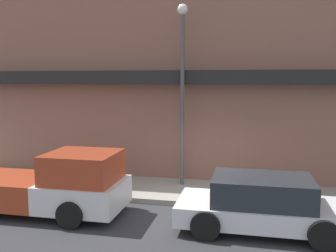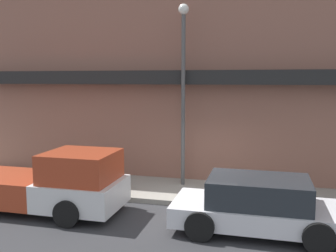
# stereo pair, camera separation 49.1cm
# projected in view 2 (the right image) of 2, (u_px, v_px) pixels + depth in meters

# --- Properties ---
(ground_plane) EXTENTS (80.00, 80.00, 0.00)m
(ground_plane) POSITION_uv_depth(u_px,v_px,m) (194.00, 208.00, 11.42)
(ground_plane) COLOR #2D2D30
(sidewalk) EXTENTS (36.00, 2.66, 0.16)m
(sidewalk) POSITION_uv_depth(u_px,v_px,m) (201.00, 193.00, 12.68)
(sidewalk) COLOR gray
(sidewalk) RESTS_ON ground
(building) EXTENTS (19.80, 3.80, 10.94)m
(building) POSITION_uv_depth(u_px,v_px,m) (215.00, 47.00, 14.75)
(building) COLOR brown
(building) RESTS_ON ground
(pickup_truck) EXTENTS (5.73, 2.16, 1.85)m
(pickup_truck) POSITION_uv_depth(u_px,v_px,m) (42.00, 184.00, 11.12)
(pickup_truck) COLOR silver
(pickup_truck) RESTS_ON ground
(parked_car) EXTENTS (4.37, 2.10, 1.41)m
(parked_car) POSITION_uv_depth(u_px,v_px,m) (258.00, 205.00, 9.58)
(parked_car) COLOR silver
(parked_car) RESTS_ON ground
(fire_hydrant) EXTENTS (0.22, 0.22, 0.73)m
(fire_hydrant) POSITION_uv_depth(u_px,v_px,m) (57.00, 176.00, 13.12)
(fire_hydrant) COLOR red
(fire_hydrant) RESTS_ON sidewalk
(street_lamp) EXTENTS (0.36, 0.36, 6.28)m
(street_lamp) POSITION_uv_depth(u_px,v_px,m) (183.00, 76.00, 12.94)
(street_lamp) COLOR #4C4C4C
(street_lamp) RESTS_ON sidewalk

